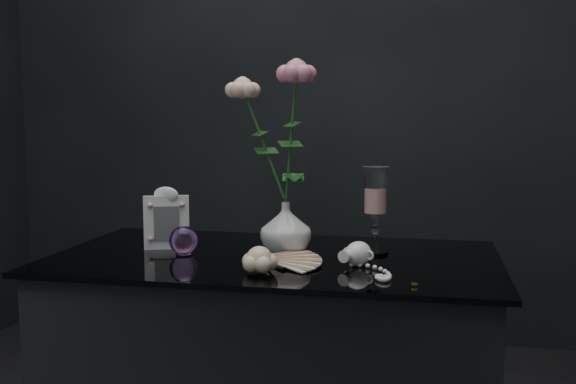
% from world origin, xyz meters
% --- Properties ---
extents(vase, '(0.14, 0.14, 0.13)m').
position_xyz_m(vase, '(0.02, 0.06, 0.83)').
color(vase, silver).
rests_on(vase, table).
extents(wine_glass, '(0.08, 0.08, 0.21)m').
position_xyz_m(wine_glass, '(0.23, 0.12, 0.87)').
color(wine_glass, white).
rests_on(wine_glass, table).
extents(picture_frame, '(0.14, 0.12, 0.16)m').
position_xyz_m(picture_frame, '(-0.28, 0.07, 0.84)').
color(picture_frame, white).
rests_on(picture_frame, table).
extents(paperweight, '(0.09, 0.09, 0.07)m').
position_xyz_m(paperweight, '(-0.22, 0.02, 0.80)').
color(paperweight, '#BF88DD').
rests_on(paperweight, table).
extents(paper_fan, '(0.27, 0.23, 0.02)m').
position_xyz_m(paper_fan, '(0.01, -0.04, 0.77)').
color(paper_fan, '#F4EBC3').
rests_on(paper_fan, table).
extents(loose_rose, '(0.18, 0.20, 0.06)m').
position_xyz_m(loose_rose, '(0.01, -0.13, 0.79)').
color(loose_rose, '#FFCDA4').
rests_on(loose_rose, table).
extents(pearl_jar, '(0.26, 0.26, 0.06)m').
position_xyz_m(pearl_jar, '(0.21, -0.01, 0.79)').
color(pearl_jar, white).
rests_on(pearl_jar, table).
extents(roses, '(0.20, 0.10, 0.38)m').
position_xyz_m(roses, '(0.00, 0.07, 1.07)').
color(roses, '#FFC0A1').
rests_on(roses, vase).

